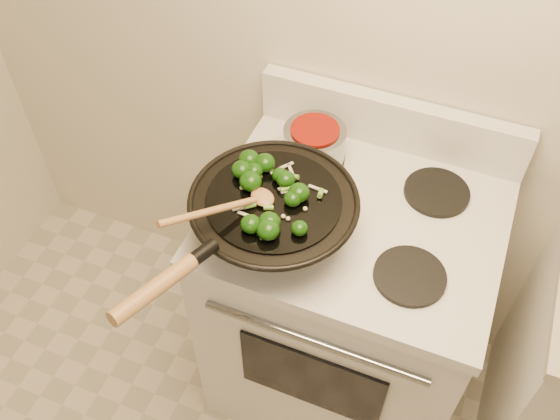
% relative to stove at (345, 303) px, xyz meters
% --- Properties ---
extents(stove, '(0.78, 0.67, 1.08)m').
position_rel_stove_xyz_m(stove, '(0.00, 0.00, 0.00)').
color(stove, white).
rests_on(stove, ground).
extents(wok, '(0.42, 0.68, 0.20)m').
position_rel_stove_xyz_m(wok, '(-0.18, -0.16, 0.53)').
color(wok, black).
rests_on(wok, stove).
extents(stirfry, '(0.25, 0.27, 0.05)m').
position_rel_stove_xyz_m(stirfry, '(-0.20, -0.15, 0.61)').
color(stirfry, '#103608').
rests_on(stirfry, wok).
extents(wooden_spoon, '(0.19, 0.28, 0.11)m').
position_rel_stove_xyz_m(wooden_spoon, '(-0.25, -0.23, 0.63)').
color(wooden_spoon, '#9C6D3D').
rests_on(wooden_spoon, wok).
extents(saucepan, '(0.18, 0.28, 0.10)m').
position_rel_stove_xyz_m(saucepan, '(-0.18, 0.15, 0.51)').
color(saucepan, gray).
rests_on(saucepan, stove).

